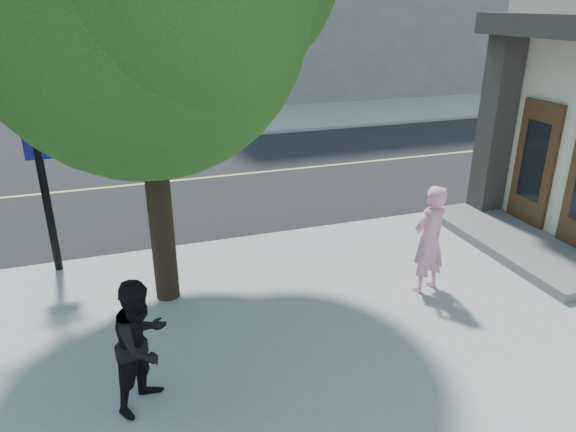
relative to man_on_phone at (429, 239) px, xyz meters
name	(u,v)px	position (x,y,z in m)	size (l,w,h in m)	color
ground	(22,273)	(-6.55, 3.05, -1.04)	(140.00, 140.00, 0.00)	black
road_ew	(44,194)	(-6.55, 7.55, -1.03)	(140.00, 9.00, 0.01)	black
sidewalk_ne	(305,82)	(6.95, 24.55, -0.98)	(29.00, 25.00, 0.12)	gray
man_on_phone	(429,239)	(0.00, 0.00, 0.00)	(0.67, 0.44, 1.83)	pink
pedestrian	(142,344)	(-4.63, -1.27, -0.10)	(0.80, 0.62, 1.64)	black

